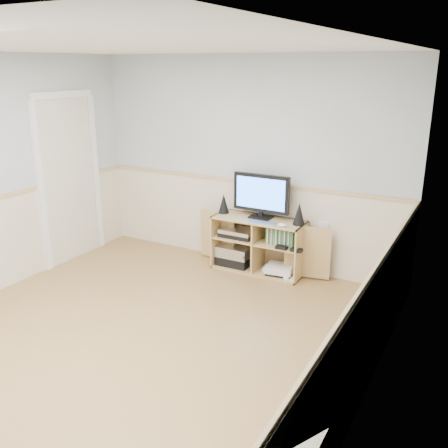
{
  "coord_description": "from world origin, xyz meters",
  "views": [
    {
      "loc": [
        2.6,
        -3.07,
        2.37
      ],
      "look_at": [
        0.26,
        1.2,
        0.81
      ],
      "focal_mm": 40.0,
      "sensor_mm": 36.0,
      "label": 1
    }
  ],
  "objects": [
    {
      "name": "game_cases",
      "position": [
        0.58,
        1.99,
        0.48
      ],
      "size": [
        0.33,
        0.13,
        0.19
      ],
      "primitive_type": "cube",
      "color": "#3F8C3F",
      "rests_on": "media_cabinet"
    },
    {
      "name": "game_consoles",
      "position": [
        0.57,
        2.0,
        0.07
      ],
      "size": [
        0.46,
        0.3,
        0.11
      ],
      "color": "white",
      "rests_on": "media_cabinet"
    },
    {
      "name": "mouse",
      "position": [
        0.63,
        1.87,
        0.67
      ],
      "size": [
        0.1,
        0.07,
        0.04
      ],
      "primitive_type": "ellipsoid",
      "rotation": [
        0.0,
        0.0,
        0.09
      ],
      "color": "white",
      "rests_on": "media_cabinet"
    },
    {
      "name": "av_components",
      "position": [
        -0.01,
        2.01,
        0.22
      ],
      "size": [
        0.5,
        0.31,
        0.47
      ],
      "color": "black",
      "rests_on": "media_cabinet"
    },
    {
      "name": "speaker_right",
      "position": [
        0.77,
        2.03,
        0.78
      ],
      "size": [
        0.14,
        0.14,
        0.25
      ],
      "primitive_type": "cone",
      "color": "black",
      "rests_on": "media_cabinet"
    },
    {
      "name": "media_cabinet",
      "position": [
        0.28,
        2.07,
        0.33
      ],
      "size": [
        1.71,
        0.41,
        0.65
      ],
      "color": "tan",
      "rests_on": "floor"
    },
    {
      "name": "wall_outlet",
      "position": [
        1.0,
        2.23,
        0.6
      ],
      "size": [
        0.12,
        0.03,
        0.12
      ],
      "primitive_type": "cube",
      "color": "white",
      "rests_on": "wall_back"
    },
    {
      "name": "keyboard",
      "position": [
        0.38,
        1.87,
        0.66
      ],
      "size": [
        0.33,
        0.16,
        0.01
      ],
      "primitive_type": "cube",
      "rotation": [
        0.0,
        0.0,
        0.09
      ],
      "color": "silver",
      "rests_on": "media_cabinet"
    },
    {
      "name": "monitor",
      "position": [
        0.28,
        2.06,
        0.93
      ],
      "size": [
        0.69,
        0.18,
        0.52
      ],
      "color": "black",
      "rests_on": "media_cabinet"
    },
    {
      "name": "room",
      "position": [
        -0.06,
        0.12,
        1.22
      ],
      "size": [
        4.04,
        4.54,
        2.54
      ],
      "color": "tan",
      "rests_on": "ground"
    },
    {
      "name": "speaker_left",
      "position": [
        -0.2,
        2.03,
        0.77
      ],
      "size": [
        0.13,
        0.13,
        0.24
      ],
      "primitive_type": "cone",
      "color": "black",
      "rests_on": "media_cabinet"
    }
  ]
}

